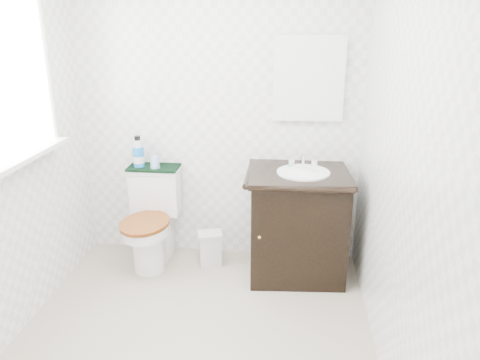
% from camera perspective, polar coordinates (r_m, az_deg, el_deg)
% --- Properties ---
extents(floor, '(2.40, 2.40, 0.00)m').
position_cam_1_polar(floor, '(3.04, -5.78, -18.97)').
color(floor, '#B9AA95').
rests_on(floor, ground).
extents(wall_back, '(2.40, 0.00, 2.40)m').
position_cam_1_polar(wall_back, '(3.64, -2.61, 8.48)').
color(wall_back, white).
rests_on(wall_back, ground).
extents(wall_front, '(2.40, 0.00, 2.40)m').
position_cam_1_polar(wall_front, '(1.42, -17.22, -9.86)').
color(wall_front, white).
rests_on(wall_front, ground).
extents(wall_right, '(0.00, 2.40, 2.40)m').
position_cam_1_polar(wall_right, '(2.49, 18.84, 2.50)').
color(wall_right, white).
rests_on(wall_right, ground).
extents(window, '(0.02, 0.70, 0.90)m').
position_cam_1_polar(window, '(3.06, -26.23, 11.21)').
color(window, white).
rests_on(window, wall_left).
extents(mirror, '(0.50, 0.02, 0.60)m').
position_cam_1_polar(mirror, '(3.54, 8.40, 12.10)').
color(mirror, silver).
rests_on(mirror, wall_back).
extents(toilet, '(0.40, 0.62, 0.75)m').
position_cam_1_polar(toilet, '(3.79, -10.60, -5.16)').
color(toilet, white).
rests_on(toilet, floor).
extents(vanity, '(0.77, 0.67, 0.92)m').
position_cam_1_polar(vanity, '(3.54, 6.98, -4.95)').
color(vanity, black).
rests_on(vanity, floor).
extents(trash_bin, '(0.22, 0.20, 0.27)m').
position_cam_1_polar(trash_bin, '(3.77, -3.66, -8.26)').
color(trash_bin, silver).
rests_on(trash_bin, floor).
extents(towel, '(0.40, 0.22, 0.02)m').
position_cam_1_polar(towel, '(3.75, -10.49, 1.52)').
color(towel, black).
rests_on(towel, toilet).
extents(mouthwash_bottle, '(0.09, 0.09, 0.25)m').
position_cam_1_polar(mouthwash_bottle, '(3.74, -12.29, 3.27)').
color(mouthwash_bottle, blue).
rests_on(mouthwash_bottle, towel).
extents(cup, '(0.07, 0.07, 0.09)m').
position_cam_1_polar(cup, '(3.70, -10.33, 2.17)').
color(cup, '#85ACDB').
rests_on(cup, towel).
extents(soap_bar, '(0.06, 0.04, 0.02)m').
position_cam_1_polar(soap_bar, '(3.49, 6.11, 1.64)').
color(soap_bar, '#1C8677').
rests_on(soap_bar, vanity).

